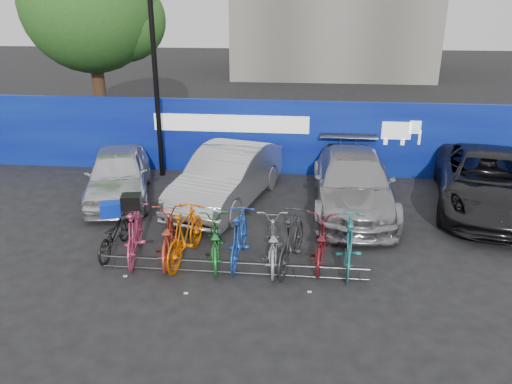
# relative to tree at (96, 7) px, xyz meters

# --- Properties ---
(ground) EXTENTS (100.00, 100.00, 0.00)m
(ground) POSITION_rel_tree_xyz_m (6.77, -10.06, -5.07)
(ground) COLOR black
(ground) RESTS_ON ground
(hoarding) EXTENTS (22.00, 0.18, 2.40)m
(hoarding) POSITION_rel_tree_xyz_m (6.78, -4.06, -3.86)
(hoarding) COLOR #090F87
(hoarding) RESTS_ON ground
(tree) EXTENTS (5.40, 5.20, 7.80)m
(tree) POSITION_rel_tree_xyz_m (0.00, 0.00, 0.00)
(tree) COLOR #382314
(tree) RESTS_ON ground
(lamppost) EXTENTS (0.25, 0.50, 6.11)m
(lamppost) POSITION_rel_tree_xyz_m (3.57, -4.66, -1.80)
(lamppost) COLOR black
(lamppost) RESTS_ON ground
(bike_rack) EXTENTS (5.60, 0.03, 0.30)m
(bike_rack) POSITION_rel_tree_xyz_m (6.77, -10.66, -4.91)
(bike_rack) COLOR #595B60
(bike_rack) RESTS_ON ground
(car_0) EXTENTS (2.78, 4.51, 1.43)m
(car_0) POSITION_rel_tree_xyz_m (2.91, -6.69, -4.35)
(car_0) COLOR silver
(car_0) RESTS_ON ground
(car_1) EXTENTS (2.84, 5.07, 1.58)m
(car_1) POSITION_rel_tree_xyz_m (6.08, -6.80, -4.28)
(car_1) COLOR #A3A4A8
(car_1) RESTS_ON ground
(car_2) EXTENTS (2.11, 5.15, 1.49)m
(car_2) POSITION_rel_tree_xyz_m (9.50, -6.78, -4.32)
(car_2) COLOR #9A999E
(car_2) RESTS_ON ground
(car_3) EXTENTS (3.63, 5.99, 1.55)m
(car_3) POSITION_rel_tree_xyz_m (13.12, -6.43, -4.29)
(car_3) COLOR black
(car_3) RESTS_ON ground
(bike_0) EXTENTS (0.65, 1.73, 0.90)m
(bike_0) POSITION_rel_tree_xyz_m (3.99, -9.94, -4.62)
(bike_0) COLOR black
(bike_0) RESTS_ON ground
(bike_1) EXTENTS (0.91, 2.05, 1.19)m
(bike_1) POSITION_rel_tree_xyz_m (4.55, -10.14, -4.47)
(bike_1) COLOR #CD3868
(bike_1) RESTS_ON ground
(bike_2) EXTENTS (1.03, 2.06, 1.03)m
(bike_2) POSITION_rel_tree_xyz_m (5.24, -10.07, -4.55)
(bike_2) COLOR #B13A25
(bike_2) RESTS_ON ground
(bike_3) EXTENTS (0.87, 2.09, 1.22)m
(bike_3) POSITION_rel_tree_xyz_m (5.68, -10.14, -4.46)
(bike_3) COLOR #E25F01
(bike_3) RESTS_ON ground
(bike_4) EXTENTS (0.99, 1.93, 0.97)m
(bike_4) POSITION_rel_tree_xyz_m (6.30, -10.11, -4.59)
(bike_4) COLOR #1B792A
(bike_4) RESTS_ON ground
(bike_5) EXTENTS (0.62, 1.95, 1.16)m
(bike_5) POSITION_rel_tree_xyz_m (6.84, -10.06, -4.49)
(bike_5) COLOR #1B45A3
(bike_5) RESTS_ON ground
(bike_6) EXTENTS (0.81, 1.96, 1.01)m
(bike_6) POSITION_rel_tree_xyz_m (7.55, -10.12, -4.56)
(bike_6) COLOR #9EA1A6
(bike_6) RESTS_ON ground
(bike_7) EXTENTS (0.99, 2.11, 1.22)m
(bike_7) POSITION_rel_tree_xyz_m (7.97, -10.15, -4.46)
(bike_7) COLOR #28282B
(bike_7) RESTS_ON ground
(bike_8) EXTENTS (0.78, 1.87, 0.96)m
(bike_8) POSITION_rel_tree_xyz_m (8.58, -9.93, -4.59)
(bike_8) COLOR maroon
(bike_8) RESTS_ON ground
(bike_9) EXTENTS (0.69, 1.98, 1.17)m
(bike_9) POSITION_rel_tree_xyz_m (9.18, -10.11, -4.49)
(bike_9) COLOR teal
(bike_9) RESTS_ON ground
(cargo_crate) EXTENTS (0.51, 0.44, 0.31)m
(cargo_crate) POSITION_rel_tree_xyz_m (3.99, -9.94, -4.01)
(cargo_crate) COLOR #0725B0
(cargo_crate) RESTS_ON bike_0
(cargo_topcase) EXTENTS (0.47, 0.44, 0.30)m
(cargo_topcase) POSITION_rel_tree_xyz_m (4.55, -10.14, -3.73)
(cargo_topcase) COLOR black
(cargo_topcase) RESTS_ON bike_1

